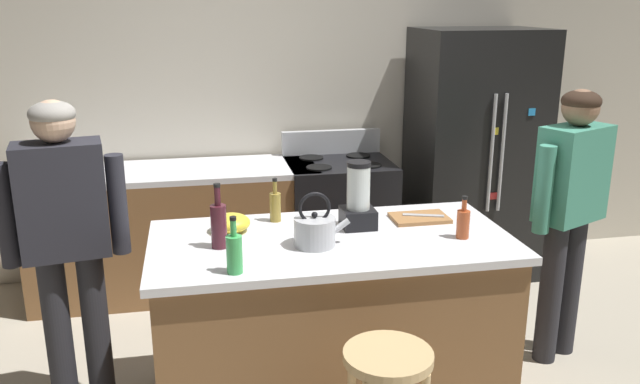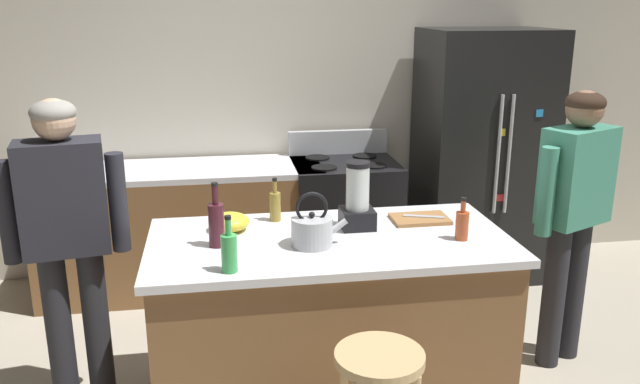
% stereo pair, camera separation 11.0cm
% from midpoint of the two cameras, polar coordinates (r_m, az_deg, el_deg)
% --- Properties ---
extents(back_wall, '(8.00, 0.10, 2.70)m').
position_cam_midpoint_polar(back_wall, '(4.99, -4.34, 8.45)').
color(back_wall, beige).
rests_on(back_wall, ground_plane).
extents(kitchen_island, '(1.79, 0.88, 0.91)m').
position_cam_midpoint_polar(kitchen_island, '(3.41, 0.05, -11.23)').
color(kitchen_island, brown).
rests_on(kitchen_island, ground_plane).
extents(back_counter_run, '(2.00, 0.64, 0.91)m').
position_cam_midpoint_polar(back_counter_run, '(4.79, -13.08, -3.33)').
color(back_counter_run, brown).
rests_on(back_counter_run, ground_plane).
extents(refrigerator, '(0.90, 0.73, 1.86)m').
position_cam_midpoint_polar(refrigerator, '(5.02, 12.77, 3.21)').
color(refrigerator, black).
rests_on(refrigerator, ground_plane).
extents(stove_range, '(0.76, 0.65, 1.09)m').
position_cam_midpoint_polar(stove_range, '(4.85, 1.00, -2.47)').
color(stove_range, black).
rests_on(stove_range, ground_plane).
extents(person_by_island_left, '(0.60, 0.28, 1.61)m').
position_cam_midpoint_polar(person_by_island_left, '(3.37, -22.32, -3.23)').
color(person_by_island_left, '#26262B').
rests_on(person_by_island_left, ground_plane).
extents(person_by_sink_right, '(0.57, 0.37, 1.59)m').
position_cam_midpoint_polar(person_by_sink_right, '(3.87, 20.37, -0.76)').
color(person_by_sink_right, '#26262B').
rests_on(person_by_sink_right, ground_plane).
extents(blender_appliance, '(0.17, 0.17, 0.35)m').
position_cam_midpoint_polar(blender_appliance, '(3.33, 2.44, -0.70)').
color(blender_appliance, black).
rests_on(blender_appliance, kitchen_island).
extents(bottle_cooking_sauce, '(0.06, 0.06, 0.22)m').
position_cam_midpoint_polar(bottle_cooking_sauce, '(3.26, 11.53, -2.68)').
color(bottle_cooking_sauce, '#B24C26').
rests_on(bottle_cooking_sauce, kitchen_island).
extents(bottle_vinegar, '(0.06, 0.06, 0.24)m').
position_cam_midpoint_polar(bottle_vinegar, '(3.45, -4.87, -1.21)').
color(bottle_vinegar, olive).
rests_on(bottle_vinegar, kitchen_island).
extents(bottle_soda, '(0.07, 0.07, 0.26)m').
position_cam_midpoint_polar(bottle_soda, '(2.82, -8.65, -5.28)').
color(bottle_soda, '#3FB259').
rests_on(bottle_soda, kitchen_island).
extents(bottle_wine, '(0.08, 0.08, 0.32)m').
position_cam_midpoint_polar(bottle_wine, '(3.11, -9.90, -2.82)').
color(bottle_wine, '#471923').
rests_on(bottle_wine, kitchen_island).
extents(mixing_bowl, '(0.20, 0.20, 0.09)m').
position_cam_midpoint_polar(mixing_bowl, '(3.34, -8.82, -2.70)').
color(mixing_bowl, yellow).
rests_on(mixing_bowl, kitchen_island).
extents(tea_kettle, '(0.28, 0.20, 0.27)m').
position_cam_midpoint_polar(tea_kettle, '(3.10, -1.46, -3.37)').
color(tea_kettle, '#B7BABF').
rests_on(tea_kettle, kitchen_island).
extents(cutting_board, '(0.30, 0.20, 0.02)m').
position_cam_midpoint_polar(cutting_board, '(3.51, 7.87, -2.27)').
color(cutting_board, '#9E6B3D').
rests_on(cutting_board, kitchen_island).
extents(chef_knife, '(0.22, 0.10, 0.01)m').
position_cam_midpoint_polar(chef_knife, '(3.52, 8.18, -2.05)').
color(chef_knife, '#B7BABF').
rests_on(chef_knife, cutting_board).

